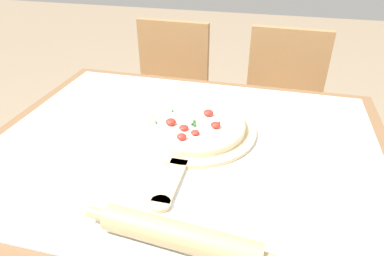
% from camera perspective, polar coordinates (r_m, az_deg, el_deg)
% --- Properties ---
extents(dining_table, '(1.17, 0.93, 0.75)m').
position_cam_1_polar(dining_table, '(1.06, -1.26, -8.00)').
color(dining_table, brown).
rests_on(dining_table, ground_plane).
extents(towel_cloth, '(1.09, 0.85, 0.00)m').
position_cam_1_polar(towel_cloth, '(0.99, -1.34, -2.71)').
color(towel_cloth, silver).
rests_on(towel_cloth, dining_table).
extents(pizza_peel, '(0.37, 0.54, 0.01)m').
position_cam_1_polar(pizza_peel, '(1.02, 0.17, -0.80)').
color(pizza_peel, '#D6B784').
rests_on(pizza_peel, towel_cloth).
extents(pizza, '(0.31, 0.31, 0.04)m').
position_cam_1_polar(pizza, '(1.02, 0.40, 0.60)').
color(pizza, beige).
rests_on(pizza, pizza_peel).
extents(rolling_pin, '(0.41, 0.08, 0.06)m').
position_cam_1_polar(rolling_pin, '(0.69, -1.99, -17.56)').
color(rolling_pin, tan).
rests_on(rolling_pin, towel_cloth).
extents(chair_left, '(0.41, 0.41, 0.87)m').
position_cam_1_polar(chair_left, '(1.85, -3.82, 5.54)').
color(chair_left, '#A37547').
rests_on(chair_left, ground_plane).
extents(chair_right, '(0.42, 0.42, 0.87)m').
position_cam_1_polar(chair_right, '(1.78, 14.63, 3.39)').
color(chair_right, '#A37547').
rests_on(chair_right, ground_plane).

